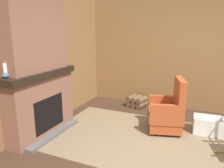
# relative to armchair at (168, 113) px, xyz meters

# --- Properties ---
(ground_plane) EXTENTS (14.00, 14.00, 0.00)m
(ground_plane) POSITION_rel_armchair_xyz_m (0.20, -1.02, -0.37)
(ground_plane) COLOR #3D281C
(wood_panel_wall_left) EXTENTS (0.06, 5.53, 2.66)m
(wood_panel_wall_left) POSITION_rel_armchair_xyz_m (-2.30, -1.02, 0.96)
(wood_panel_wall_left) COLOR olive
(wood_panel_wall_left) RESTS_ON ground
(wood_panel_wall_back) EXTENTS (5.53, 0.09, 2.66)m
(wood_panel_wall_back) POSITION_rel_armchair_xyz_m (0.23, 1.47, 0.96)
(wood_panel_wall_back) COLOR olive
(wood_panel_wall_back) RESTS_ON ground
(fireplace_hearth) EXTENTS (0.55, 1.56, 1.19)m
(fireplace_hearth) POSITION_rel_armchair_xyz_m (-2.08, -1.02, 0.22)
(fireplace_hearth) COLOR brown
(fireplace_hearth) RESTS_ON ground
(chimney_breast) EXTENTS (0.30, 1.28, 1.45)m
(chimney_breast) POSITION_rel_armchair_xyz_m (-2.10, -1.02, 1.54)
(chimney_breast) COLOR brown
(chimney_breast) RESTS_ON fireplace_hearth
(area_rug) EXTENTS (3.54, 2.13, 0.01)m
(area_rug) POSITION_rel_armchair_xyz_m (-0.24, -0.50, -0.37)
(area_rug) COLOR #7A664C
(area_rug) RESTS_ON ground
(armchair) EXTENTS (0.76, 0.78, 1.03)m
(armchair) POSITION_rel_armchair_xyz_m (0.00, 0.00, 0.00)
(armchair) COLOR #A84723
(armchair) RESTS_ON ground
(firewood_stack) EXTENTS (0.51, 0.47, 0.27)m
(firewood_stack) POSITION_rel_armchair_xyz_m (-0.95, 1.12, -0.24)
(firewood_stack) COLOR brown
(firewood_stack) RESTS_ON ground
(laundry_basket) EXTENTS (0.53, 0.38, 0.32)m
(laundry_basket) POSITION_rel_armchair_xyz_m (0.71, 0.21, -0.21)
(laundry_basket) COLOR white
(laundry_basket) RESTS_ON ground
(oil_lamp_vase) EXTENTS (0.11, 0.11, 0.22)m
(oil_lamp_vase) POSITION_rel_armchair_xyz_m (-2.13, -1.67, 0.89)
(oil_lamp_vase) COLOR #47708E
(oil_lamp_vase) RESTS_ON fireplace_hearth
(storage_case) EXTENTS (0.14, 0.20, 0.12)m
(storage_case) POSITION_rel_armchair_xyz_m (-2.13, -0.58, 0.87)
(storage_case) COLOR brown
(storage_case) RESTS_ON fireplace_hearth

